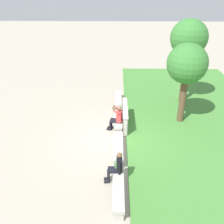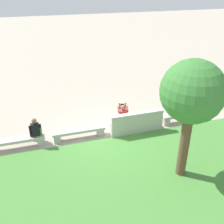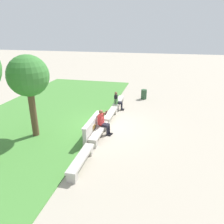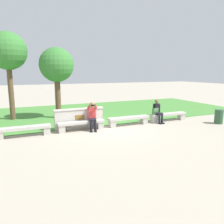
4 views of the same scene
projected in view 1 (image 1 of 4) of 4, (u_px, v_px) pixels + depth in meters
ground_plane at (118, 138)px, 12.46m from camera, size 80.00×80.00×0.00m
grass_strip at (211, 138)px, 12.37m from camera, size 21.80×8.00×0.03m
bench_main at (118, 99)px, 15.70m from camera, size 2.22×0.40×0.45m
bench_near at (118, 119)px, 13.45m from camera, size 2.22×0.40×0.45m
bench_mid at (118, 147)px, 11.19m from camera, size 2.22×0.40×0.45m
bench_far at (118, 189)px, 8.94m from camera, size 2.22×0.40×0.45m
backrest_wall_with_plaque at (125, 116)px, 13.35m from camera, size 2.41×0.24×1.01m
person_photographer at (117, 117)px, 12.78m from camera, size 0.53×0.77×1.32m
person_distant at (116, 166)px, 9.48m from camera, size 0.48×0.69×1.26m
backpack at (118, 166)px, 9.59m from camera, size 0.28×0.24×0.43m
tree_behind_wall at (187, 65)px, 12.56m from camera, size 1.98×1.98×4.13m
tree_left_background at (189, 39)px, 14.46m from camera, size 2.07×2.07×4.91m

